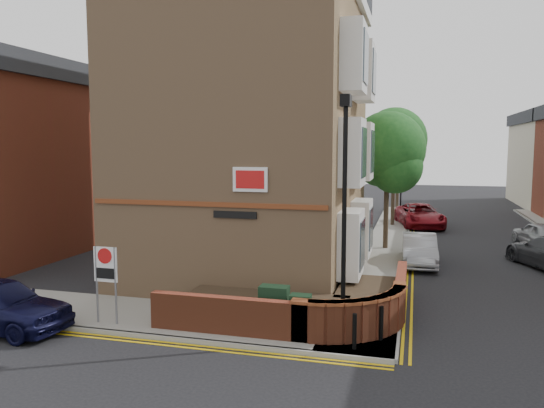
{
  "coord_description": "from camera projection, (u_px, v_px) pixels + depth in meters",
  "views": [
    {
      "loc": [
        3.35,
        -12.37,
        5.14
      ],
      "look_at": [
        -1.09,
        4.0,
        3.27
      ],
      "focal_mm": 35.0,
      "sensor_mm": 36.0,
      "label": 1
    }
  ],
  "objects": [
    {
      "name": "ground",
      "position": [
        272.0,
        351.0,
        13.3
      ],
      "size": [
        120.0,
        120.0,
        0.0
      ],
      "primitive_type": "plane",
      "color": "black",
      "rests_on": "ground"
    },
    {
      "name": "pavement_corner",
      "position": [
        171.0,
        318.0,
        15.65
      ],
      "size": [
        13.0,
        3.0,
        0.12
      ],
      "primitive_type": "cube",
      "color": "gray",
      "rests_on": "ground"
    },
    {
      "name": "pavement_main",
      "position": [
        387.0,
        242.0,
        28.12
      ],
      "size": [
        2.0,
        32.0,
        0.12
      ],
      "primitive_type": "cube",
      "color": "gray",
      "rests_on": "ground"
    },
    {
      "name": "kerb_side",
      "position": [
        147.0,
        336.0,
        14.21
      ],
      "size": [
        13.0,
        0.15,
        0.12
      ],
      "primitive_type": "cube",
      "color": "gray",
      "rests_on": "ground"
    },
    {
      "name": "kerb_main_near",
      "position": [
        407.0,
        243.0,
        27.86
      ],
      "size": [
        0.15,
        32.0,
        0.12
      ],
      "primitive_type": "cube",
      "color": "gray",
      "rests_on": "ground"
    },
    {
      "name": "yellow_lines_side",
      "position": [
        142.0,
        341.0,
        13.97
      ],
      "size": [
        13.0,
        0.28,
        0.01
      ],
      "primitive_type": "cube",
      "color": "gold",
      "rests_on": "ground"
    },
    {
      "name": "yellow_lines_main",
      "position": [
        412.0,
        244.0,
        27.8
      ],
      "size": [
        0.28,
        32.0,
        0.01
      ],
      "primitive_type": "cube",
      "color": "gold",
      "rests_on": "ground"
    },
    {
      "name": "corner_building",
      "position": [
        256.0,
        118.0,
        21.04
      ],
      "size": [
        8.95,
        10.4,
        13.6
      ],
      "color": "#A88059",
      "rests_on": "ground"
    },
    {
      "name": "garden_wall",
      "position": [
        294.0,
        320.0,
        15.7
      ],
      "size": [
        6.8,
        6.0,
        1.2
      ],
      "primitive_type": null,
      "color": "brown",
      "rests_on": "ground"
    },
    {
      "name": "lamppost",
      "position": [
        344.0,
        216.0,
        13.67
      ],
      "size": [
        0.25,
        0.5,
        6.3
      ],
      "color": "black",
      "rests_on": "pavement_corner"
    },
    {
      "name": "utility_cabinet_large",
      "position": [
        274.0,
        307.0,
        14.55
      ],
      "size": [
        0.8,
        0.45,
        1.2
      ],
      "primitive_type": "cube",
      "color": "black",
      "rests_on": "pavement_corner"
    },
    {
      "name": "utility_cabinet_small",
      "position": [
        300.0,
        315.0,
        14.06
      ],
      "size": [
        0.55,
        0.4,
        1.1
      ],
      "primitive_type": "cube",
      "color": "black",
      "rests_on": "pavement_corner"
    },
    {
      "name": "bollard_near",
      "position": [
        354.0,
        331.0,
        13.1
      ],
      "size": [
        0.11,
        0.11,
        0.9
      ],
      "primitive_type": "cylinder",
      "color": "black",
      "rests_on": "pavement_corner"
    },
    {
      "name": "bollard_far",
      "position": [
        381.0,
        323.0,
        13.71
      ],
      "size": [
        0.11,
        0.11,
        0.9
      ],
      "primitive_type": "cylinder",
      "color": "black",
      "rests_on": "pavement_corner"
    },
    {
      "name": "zone_sign",
      "position": [
        106.0,
        271.0,
        14.9
      ],
      "size": [
        0.72,
        0.07,
        2.2
      ],
      "color": "slate",
      "rests_on": "pavement_corner"
    },
    {
      "name": "side_building",
      "position": [
        4.0,
        159.0,
        24.39
      ],
      "size": [
        6.4,
        10.4,
        9.0
      ],
      "color": "brown",
      "rests_on": "ground"
    },
    {
      "name": "tree_near",
      "position": [
        387.0,
        155.0,
        25.74
      ],
      "size": [
        3.64,
        3.65,
        6.7
      ],
      "color": "#382B1E",
      "rests_on": "pavement_main"
    },
    {
      "name": "tree_mid",
      "position": [
        394.0,
        145.0,
        33.36
      ],
      "size": [
        4.03,
        4.03,
        7.42
      ],
      "color": "#382B1E",
      "rests_on": "pavement_main"
    },
    {
      "name": "tree_far",
      "position": [
        398.0,
        149.0,
        41.06
      ],
      "size": [
        3.81,
        3.81,
        7.0
      ],
      "color": "#382B1E",
      "rests_on": "pavement_main"
    },
    {
      "name": "traffic_light_assembly",
      "position": [
        401.0,
        180.0,
        36.35
      ],
      "size": [
        0.2,
        0.16,
        4.2
      ],
      "color": "black",
      "rests_on": "pavement_main"
    },
    {
      "name": "silver_car_near",
      "position": [
        419.0,
        250.0,
        22.9
      ],
      "size": [
        1.54,
        4.07,
        1.33
      ],
      "primitive_type": "imported",
      "rotation": [
        0.0,
        0.0,
        0.03
      ],
      "color": "#929499",
      "rests_on": "ground"
    },
    {
      "name": "red_car_main",
      "position": [
        420.0,
        215.0,
        33.66
      ],
      "size": [
        3.48,
        5.68,
        1.47
      ],
      "primitive_type": "imported",
      "rotation": [
        0.0,
        0.0,
        0.21
      ],
      "color": "maroon",
      "rests_on": "ground"
    },
    {
      "name": "silver_car_far",
      "position": [
        539.0,
        234.0,
        27.07
      ],
      "size": [
        2.36,
        4.03,
        1.29
      ],
      "primitive_type": "imported",
      "rotation": [
        0.0,
        0.0,
        3.38
      ],
      "color": "#999CA1",
      "rests_on": "ground"
    }
  ]
}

